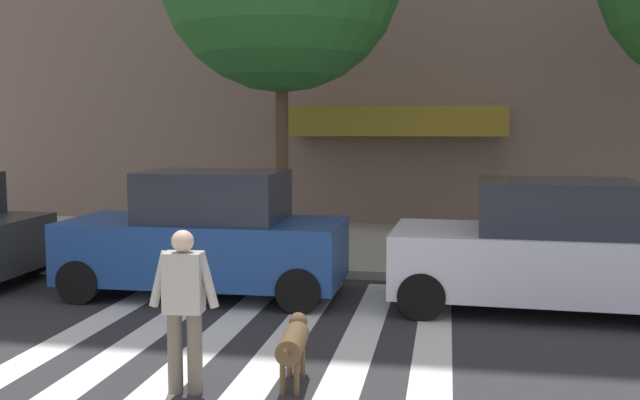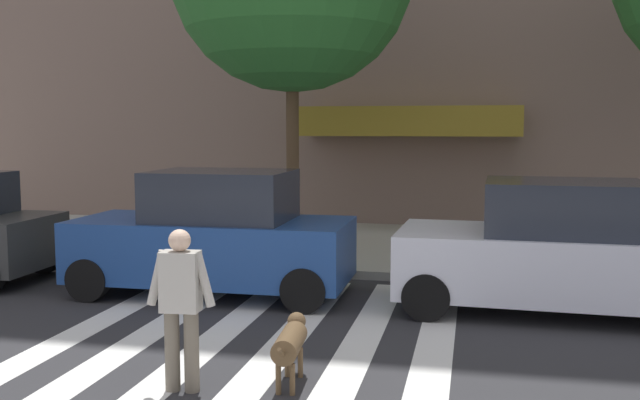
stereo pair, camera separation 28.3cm
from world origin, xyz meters
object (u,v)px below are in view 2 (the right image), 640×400
parked_car_third_in_line (554,250)px  dog_on_leash (291,342)px  pedestrian_dog_walker (181,300)px  parked_car_behind_first (214,237)px

parked_car_third_in_line → dog_on_leash: parked_car_third_in_line is taller
parked_car_third_in_line → pedestrian_dog_walker: bearing=-134.9°
parked_car_third_in_line → pedestrian_dog_walker: (-3.94, -3.96, 0.03)m
parked_car_behind_first → dog_on_leash: (2.15, -3.53, -0.47)m
parked_car_third_in_line → dog_on_leash: size_ratio=3.84×
pedestrian_dog_walker → dog_on_leash: size_ratio=1.46×
parked_car_third_in_line → dog_on_leash: bearing=-129.7°
parked_car_behind_first → dog_on_leash: 4.16m
pedestrian_dog_walker → dog_on_leash: (1.01, 0.43, -0.48)m
pedestrian_dog_walker → dog_on_leash: pedestrian_dog_walker is taller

